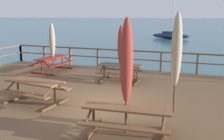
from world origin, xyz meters
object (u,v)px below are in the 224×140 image
object	(u,v)px
patio_umbrella_tall_back_left	(127,62)
sailboat_distant	(170,35)
picnic_table_back_left	(120,69)
patio_umbrella_tall_mid_left	(52,41)
picnic_table_front_right	(128,113)
picnic_table_front_left	(35,86)
picnic_table_mid_right	(52,61)
patio_umbrella_short_mid	(177,50)
patio_umbrella_tall_front	(121,46)

from	to	relation	value
patio_umbrella_tall_back_left	sailboat_distant	xyz separation A→B (m)	(-4.14, 35.93, -2.05)
picnic_table_back_left	patio_umbrella_tall_mid_left	distance (m)	4.35
picnic_table_front_right	picnic_table_back_left	world-z (taller)	same
picnic_table_front_left	patio_umbrella_tall_back_left	bearing A→B (deg)	-18.39
picnic_table_front_right	picnic_table_mid_right	size ratio (longest dim) A/B	1.02
patio_umbrella_tall_back_left	patio_umbrella_tall_mid_left	distance (m)	8.45
patio_umbrella_tall_back_left	sailboat_distant	world-z (taller)	sailboat_distant
picnic_table_front_right	sailboat_distant	bearing A→B (deg)	96.66
patio_umbrella_short_mid	sailboat_distant	world-z (taller)	sailboat_distant
picnic_table_front_right	patio_umbrella_tall_front	bearing A→B (deg)	110.57
patio_umbrella_tall_mid_left	patio_umbrella_short_mid	xyz separation A→B (m)	(6.99, -4.00, 0.32)
picnic_table_front_left	patio_umbrella_short_mid	size ratio (longest dim) A/B	0.70
patio_umbrella_tall_back_left	sailboat_distant	distance (m)	36.22
picnic_table_front_right	sailboat_distant	distance (m)	36.24
picnic_table_front_right	patio_umbrella_tall_back_left	xyz separation A→B (m)	(-0.06, 0.06, 1.31)
sailboat_distant	patio_umbrella_tall_mid_left	bearing A→B (deg)	-93.61
picnic_table_mid_right	picnic_table_front_left	bearing A→B (deg)	-62.92
picnic_table_back_left	picnic_table_mid_right	distance (m)	4.21
picnic_table_front_right	patio_umbrella_tall_mid_left	bearing A→B (deg)	135.67
patio_umbrella_tall_front	patio_umbrella_tall_mid_left	world-z (taller)	patio_umbrella_tall_mid_left
picnic_table_front_right	patio_umbrella_short_mid	size ratio (longest dim) A/B	0.74
patio_umbrella_tall_mid_left	patio_umbrella_tall_front	bearing A→B (deg)	-10.12
picnic_table_front_right	patio_umbrella_tall_front	world-z (taller)	patio_umbrella_tall_front
picnic_table_back_left	sailboat_distant	xyz separation A→B (m)	(-2.24, 30.82, -0.74)
patio_umbrella_tall_mid_left	patio_umbrella_tall_back_left	bearing A→B (deg)	-44.34
patio_umbrella_short_mid	sailboat_distant	distance (m)	34.47
picnic_table_mid_right	patio_umbrella_tall_mid_left	distance (m)	1.08
picnic_table_back_left	patio_umbrella_tall_front	size ratio (longest dim) A/B	0.79
picnic_table_front_left	patio_umbrella_short_mid	distance (m)	4.89
patio_umbrella_tall_mid_left	patio_umbrella_short_mid	distance (m)	8.06
picnic_table_back_left	sailboat_distant	size ratio (longest dim) A/B	0.26
picnic_table_front_right	picnic_table_front_left	distance (m)	3.96
patio_umbrella_tall_back_left	patio_umbrella_short_mid	distance (m)	2.13
picnic_table_back_left	sailboat_distant	bearing A→B (deg)	94.15
picnic_table_front_right	patio_umbrella_tall_front	xyz separation A→B (m)	(-1.96, 5.22, 1.06)
picnic_table_mid_right	patio_umbrella_tall_front	world-z (taller)	patio_umbrella_tall_front
patio_umbrella_tall_front	patio_umbrella_short_mid	world-z (taller)	patio_umbrella_short_mid
patio_umbrella_tall_back_left	patio_umbrella_tall_front	distance (m)	5.51
patio_umbrella_short_mid	sailboat_distant	xyz separation A→B (m)	(-5.09, 34.03, -2.14)
picnic_table_front_right	patio_umbrella_short_mid	world-z (taller)	patio_umbrella_short_mid
picnic_table_front_right	picnic_table_back_left	xyz separation A→B (m)	(-1.96, 5.16, -0.01)
picnic_table_front_left	patio_umbrella_tall_front	size ratio (longest dim) A/B	0.84
picnic_table_mid_right	patio_umbrella_tall_mid_left	xyz separation A→B (m)	(0.01, 0.05, 1.08)
picnic_table_front_left	picnic_table_mid_right	xyz separation A→B (m)	(-2.37, 4.63, 0.00)
picnic_table_back_left	picnic_table_front_right	bearing A→B (deg)	-69.16
patio_umbrella_tall_mid_left	patio_umbrella_short_mid	bearing A→B (deg)	-29.78
picnic_table_front_right	sailboat_distant	world-z (taller)	sailboat_distant
picnic_table_back_left	patio_umbrella_tall_front	bearing A→B (deg)	84.76
picnic_table_mid_right	patio_umbrella_tall_back_left	world-z (taller)	patio_umbrella_tall_back_left
picnic_table_front_right	picnic_table_back_left	bearing A→B (deg)	110.84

